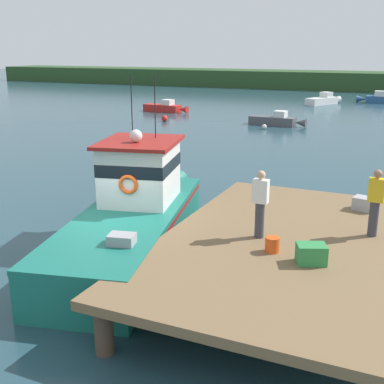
% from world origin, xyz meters
% --- Properties ---
extents(ground_plane, '(200.00, 200.00, 0.00)m').
position_xyz_m(ground_plane, '(0.00, 0.00, 0.00)').
color(ground_plane, '#23424C').
extents(dock, '(6.00, 9.00, 1.20)m').
position_xyz_m(dock, '(4.80, 0.00, 1.07)').
color(dock, '#4C3D2D').
rests_on(dock, ground).
extents(main_fishing_boat, '(4.32, 9.96, 4.80)m').
position_xyz_m(main_fishing_boat, '(0.07, 0.68, 1.01)').
color(main_fishing_boat, '#196B5B').
rests_on(main_fishing_boat, ground).
extents(crate_stack_mid_dock, '(0.68, 0.56, 0.36)m').
position_xyz_m(crate_stack_mid_dock, '(6.03, 3.09, 1.38)').
color(crate_stack_mid_dock, '#9E9EA3').
rests_on(crate_stack_mid_dock, dock).
extents(crate_single_by_cleat, '(0.72, 0.64, 0.42)m').
position_xyz_m(crate_single_by_cleat, '(5.39, -1.12, 1.41)').
color(crate_single_by_cleat, '#2D8442').
rests_on(crate_single_by_cleat, dock).
extents(bait_bucket, '(0.32, 0.32, 0.34)m').
position_xyz_m(bait_bucket, '(4.48, -0.85, 1.37)').
color(bait_bucket, '#E04C19').
rests_on(bait_bucket, dock).
extents(deckhand_by_the_boat, '(0.36, 0.22, 1.63)m').
position_xyz_m(deckhand_by_the_boat, '(6.40, 1.09, 2.06)').
color(deckhand_by_the_boat, '#383842').
rests_on(deckhand_by_the_boat, dock).
extents(deckhand_further_back, '(0.36, 0.22, 1.63)m').
position_xyz_m(deckhand_further_back, '(3.96, -0.12, 2.06)').
color(deckhand_further_back, '#383842').
rests_on(deckhand_further_back, dock).
extents(moored_boat_near_channel, '(3.06, 4.73, 1.23)m').
position_xyz_m(moored_boat_near_channel, '(-1.75, 41.53, 0.42)').
color(moored_boat_near_channel, white).
rests_on(moored_boat_near_channel, ground).
extents(moored_boat_far_left, '(4.95, 1.27, 1.26)m').
position_xyz_m(moored_boat_far_left, '(3.66, 45.10, 0.43)').
color(moored_boat_far_left, '#285184').
rests_on(moored_boat_far_left, ground).
extents(moored_boat_off_the_point, '(4.32, 1.32, 1.09)m').
position_xyz_m(moored_boat_off_the_point, '(-2.40, 25.43, 0.37)').
color(moored_boat_off_the_point, '#4C4C51').
rests_on(moored_boat_off_the_point, ground).
extents(moored_boat_outer_mooring, '(4.41, 1.43, 1.11)m').
position_xyz_m(moored_boat_outer_mooring, '(-13.68, 29.30, 0.38)').
color(moored_boat_outer_mooring, red).
rests_on(moored_boat_outer_mooring, ground).
extents(mooring_buoy_inshore, '(0.34, 0.34, 0.34)m').
position_xyz_m(mooring_buoy_inshore, '(-2.71, 23.32, 0.17)').
color(mooring_buoy_inshore, silver).
rests_on(mooring_buoy_inshore, ground).
extents(mooring_buoy_channel_marker, '(0.48, 0.48, 0.48)m').
position_xyz_m(mooring_buoy_channel_marker, '(-10.92, 23.84, 0.24)').
color(mooring_buoy_channel_marker, red).
rests_on(mooring_buoy_channel_marker, ground).
extents(mooring_buoy_outer, '(0.40, 0.40, 0.40)m').
position_xyz_m(mooring_buoy_outer, '(-2.57, 8.14, 0.20)').
color(mooring_buoy_outer, red).
rests_on(mooring_buoy_outer, ground).
extents(far_shoreline, '(120.00, 8.00, 2.40)m').
position_xyz_m(far_shoreline, '(0.00, 62.00, 1.20)').
color(far_shoreline, '#284723').
rests_on(far_shoreline, ground).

